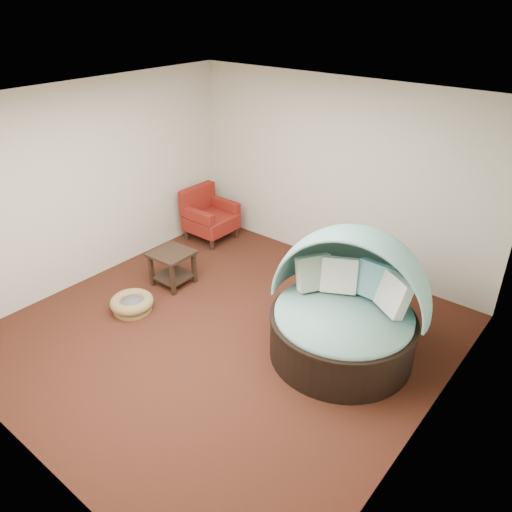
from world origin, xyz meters
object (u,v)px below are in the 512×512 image
Objects in this scene: pet_basket at (132,303)px; side_table at (172,263)px; canopy_daybed at (347,300)px; red_armchair at (208,216)px.

side_table is (-0.08, 0.82, 0.23)m from pet_basket.
pet_basket is at bearing -170.79° from canopy_daybed.
red_armchair is (-3.36, 1.20, -0.30)m from canopy_daybed.
pet_basket is 0.70× the size of red_armchair.
canopy_daybed is 2.32× the size of red_armchair.
side_table is at bearing -64.99° from red_armchair.
red_armchair is (-0.75, 2.26, 0.30)m from pet_basket.
pet_basket is (-2.61, -1.06, -0.61)m from canopy_daybed.
red_armchair is at bearing 108.26° from pet_basket.
side_table reaches higher than pet_basket.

